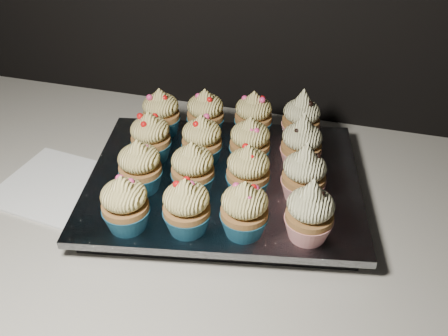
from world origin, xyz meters
name	(u,v)px	position (x,y,z in m)	size (l,w,h in m)	color
worktop	(348,243)	(0.00, 1.70, 0.88)	(2.44, 0.64, 0.04)	beige
napkin	(54,185)	(-0.46, 1.68, 0.90)	(0.16, 0.16, 0.00)	white
baking_tray	(224,188)	(-0.20, 1.74, 0.91)	(0.38, 0.29, 0.02)	black
foil_lining	(224,180)	(-0.20, 1.74, 0.93)	(0.41, 0.32, 0.01)	silver
cupcake_0	(125,204)	(-0.29, 1.60, 0.97)	(0.06, 0.06, 0.08)	#185574
cupcake_1	(187,207)	(-0.21, 1.61, 0.97)	(0.06, 0.06, 0.08)	#185574
cupcake_2	(244,210)	(-0.14, 1.63, 0.97)	(0.06, 0.06, 0.08)	#185574
cupcake_3	(310,213)	(-0.06, 1.64, 0.97)	(0.06, 0.06, 0.10)	#AE1819
cupcake_4	(140,167)	(-0.30, 1.68, 0.97)	(0.06, 0.06, 0.08)	#185574
cupcake_5	(193,169)	(-0.23, 1.69, 0.97)	(0.06, 0.06, 0.08)	#185574
cupcake_6	(248,172)	(-0.15, 1.71, 0.97)	(0.06, 0.06, 0.08)	#185574
cupcake_7	(304,175)	(-0.08, 1.72, 0.97)	(0.06, 0.06, 0.10)	#AE1819
cupcake_8	(151,138)	(-0.32, 1.75, 0.97)	(0.06, 0.06, 0.08)	#185574
cupcake_9	(202,141)	(-0.24, 1.77, 0.97)	(0.06, 0.06, 0.08)	#185574
cupcake_10	(250,143)	(-0.17, 1.78, 0.97)	(0.06, 0.06, 0.08)	#185574
cupcake_11	(301,144)	(-0.09, 1.79, 0.97)	(0.06, 0.06, 0.10)	#AE1819
cupcake_12	(161,113)	(-0.33, 1.83, 0.97)	(0.06, 0.06, 0.08)	#185574
cupcake_13	(205,114)	(-0.26, 1.85, 0.97)	(0.06, 0.06, 0.08)	#185574
cupcake_14	(253,116)	(-0.18, 1.86, 0.97)	(0.06, 0.06, 0.08)	#185574
cupcake_15	(301,119)	(-0.10, 1.87, 0.97)	(0.06, 0.06, 0.10)	#AE1819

